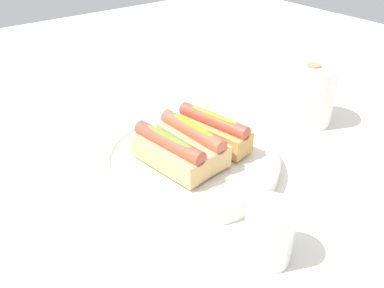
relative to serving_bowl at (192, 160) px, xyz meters
name	(u,v)px	position (x,y,z in m)	size (l,w,h in m)	color
ground_plane	(199,173)	(0.02, 0.00, -0.02)	(2.40, 2.40, 0.00)	silver
serving_bowl	(192,160)	(0.00, 0.00, 0.00)	(0.32, 0.32, 0.03)	silver
hotdog_front	(169,152)	(0.01, -0.05, 0.04)	(0.16, 0.07, 0.06)	#DBB270
hotdog_back	(192,140)	(0.00, 0.00, 0.04)	(0.15, 0.06, 0.06)	#DBB270
hotdog_side	(213,130)	(-0.01, 0.05, 0.04)	(0.16, 0.08, 0.06)	tan
water_glass	(268,236)	(0.23, -0.05, 0.02)	(0.07, 0.07, 0.09)	white
paper_towel_roll	(309,94)	(0.01, 0.32, 0.05)	(0.11, 0.11, 0.13)	white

